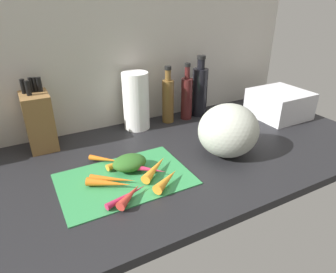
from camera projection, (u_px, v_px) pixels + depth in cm
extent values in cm
cube|color=black|center=(174.00, 157.00, 116.14)|extent=(170.00, 80.00, 3.00)
cube|color=#BCB7AD|center=(132.00, 58.00, 132.65)|extent=(170.00, 3.00, 60.00)
cube|color=#338C4C|center=(125.00, 179.00, 99.09)|extent=(43.26, 28.98, 0.80)
cone|color=orange|center=(112.00, 179.00, 96.11)|extent=(13.63, 10.56, 2.34)
cone|color=orange|center=(120.00, 163.00, 104.94)|extent=(10.38, 4.90, 2.43)
cone|color=#B2264C|center=(140.00, 168.00, 101.08)|extent=(15.40, 14.84, 3.44)
cone|color=orange|center=(109.00, 183.00, 93.61)|extent=(13.45, 10.80, 2.88)
cone|color=#B2264C|center=(127.00, 195.00, 88.61)|extent=(15.06, 6.51, 2.10)
cone|color=orange|center=(106.00, 159.00, 107.67)|extent=(10.72, 10.03, 2.08)
cone|color=orange|center=(167.00, 180.00, 94.77)|extent=(12.22, 9.63, 3.40)
cone|color=red|center=(130.00, 196.00, 87.88)|extent=(10.54, 9.30, 2.96)
cone|color=orange|center=(155.00, 168.00, 101.30)|extent=(14.08, 12.45, 3.27)
ellipsoid|color=#2D6023|center=(130.00, 163.00, 102.77)|extent=(12.02, 9.24, 5.08)
ellipsoid|color=#B2B7A8|center=(228.00, 130.00, 110.67)|extent=(23.28, 21.81, 20.14)
cube|color=brown|center=(39.00, 120.00, 116.47)|extent=(10.15, 16.55, 22.37)
cylinder|color=black|center=(23.00, 86.00, 110.02)|extent=(1.70, 1.70, 5.50)
cylinder|color=black|center=(28.00, 88.00, 107.92)|extent=(1.78, 1.78, 5.50)
cylinder|color=black|center=(31.00, 85.00, 111.80)|extent=(1.54, 1.54, 5.50)
cylinder|color=black|center=(35.00, 85.00, 112.13)|extent=(1.47, 1.47, 5.50)
cylinder|color=black|center=(39.00, 84.00, 112.24)|extent=(1.86, 1.86, 5.50)
cylinder|color=white|center=(136.00, 101.00, 131.89)|extent=(11.65, 11.65, 25.77)
cylinder|color=brown|center=(168.00, 102.00, 139.46)|extent=(5.51, 5.51, 20.31)
cylinder|color=brown|center=(168.00, 75.00, 133.88)|extent=(2.71, 2.71, 4.97)
cylinder|color=black|center=(168.00, 68.00, 132.43)|extent=(3.12, 3.12, 1.60)
cylinder|color=#471919|center=(187.00, 99.00, 143.13)|extent=(5.50, 5.50, 20.06)
cylinder|color=#471919|center=(187.00, 73.00, 137.45)|extent=(2.42, 2.42, 5.70)
cylinder|color=black|center=(188.00, 65.00, 135.84)|extent=(2.78, 2.78, 1.60)
cylinder|color=black|center=(200.00, 93.00, 146.55)|extent=(7.45, 7.45, 23.58)
cylinder|color=black|center=(201.00, 64.00, 140.31)|extent=(3.62, 3.62, 4.69)
cylinder|color=black|center=(201.00, 57.00, 138.92)|extent=(4.17, 4.17, 1.60)
cube|color=silver|center=(279.00, 104.00, 147.24)|extent=(24.54, 24.19, 13.06)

